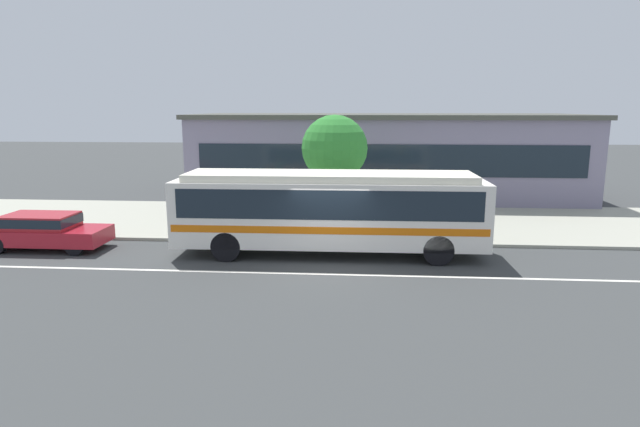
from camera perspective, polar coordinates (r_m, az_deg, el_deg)
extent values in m
plane|color=#393C3C|center=(17.39, 0.97, -5.67)|extent=(120.00, 120.00, 0.00)
cube|color=#A09F8F|center=(24.00, 1.95, -0.78)|extent=(60.00, 8.00, 0.12)
cube|color=silver|center=(16.62, 0.81, -6.46)|extent=(56.00, 0.16, 0.01)
cube|color=white|center=(18.47, 1.00, 0.22)|extent=(10.60, 2.54, 2.20)
cube|color=white|center=(18.28, 1.01, 3.98)|extent=(9.75, 2.24, 0.24)
cube|color=#19232D|center=(18.39, 1.00, 1.57)|extent=(9.97, 2.56, 0.97)
cube|color=#D8640D|center=(18.55, 0.99, -0.98)|extent=(10.39, 2.57, 0.24)
cube|color=#19232D|center=(18.88, 17.10, 1.32)|extent=(0.14, 2.15, 1.06)
cylinder|color=black|center=(19.91, 11.55, -2.22)|extent=(1.00, 0.29, 1.00)
cylinder|color=black|center=(17.83, 12.46, -3.84)|extent=(1.00, 0.29, 1.00)
cylinder|color=black|center=(20.18, -8.51, -1.93)|extent=(1.00, 0.29, 1.00)
cylinder|color=black|center=(18.14, -9.95, -3.48)|extent=(1.00, 0.29, 1.00)
cube|color=#AB1C29|center=(21.73, -27.01, -2.07)|extent=(4.28, 1.74, 0.55)
cube|color=#AD2028|center=(21.74, -27.61, -0.70)|extent=(2.40, 1.53, 0.50)
cube|color=#19232D|center=(21.74, -27.62, -0.64)|extent=(2.44, 1.54, 0.32)
cylinder|color=black|center=(21.73, -22.76, -2.24)|extent=(0.64, 0.22, 0.64)
cylinder|color=black|center=(20.44, -24.64, -3.20)|extent=(0.64, 0.22, 0.64)
cylinder|color=black|center=(23.14, -29.02, -2.01)|extent=(0.64, 0.22, 0.64)
cylinder|color=#7C6659|center=(21.66, -9.59, -0.85)|extent=(0.14, 0.14, 0.92)
cylinder|color=#7C6659|center=(21.78, -9.32, -0.77)|extent=(0.14, 0.14, 0.92)
cylinder|color=#4C9342|center=(21.57, -9.52, 1.21)|extent=(0.46, 0.46, 0.64)
sphere|color=#CEA48C|center=(21.50, -9.56, 2.32)|extent=(0.21, 0.21, 0.21)
cylinder|color=gray|center=(20.33, 11.15, 0.53)|extent=(0.08, 0.08, 2.46)
cube|color=yellow|center=(20.17, 11.26, 3.40)|extent=(0.16, 0.43, 0.56)
cylinder|color=brown|center=(22.96, 1.52, 1.71)|extent=(0.30, 0.30, 2.27)
sphere|color=#2F8231|center=(22.71, 1.55, 6.96)|extent=(2.79, 2.79, 2.79)
cube|color=gray|center=(31.08, 6.97, 5.92)|extent=(20.99, 7.95, 4.43)
cube|color=#19232D|center=(27.08, 7.34, 5.61)|extent=(19.31, 0.04, 1.60)
cube|color=#464740|center=(30.95, 7.07, 10.23)|extent=(21.39, 8.35, 0.24)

